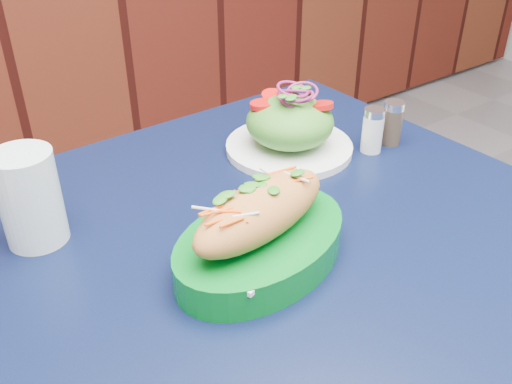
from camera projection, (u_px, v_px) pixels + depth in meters
cafe_table at (285, 296)px, 0.75m from camera, size 0.81×0.81×0.75m
banh_mi_basket at (261, 232)px, 0.65m from camera, size 0.27×0.20×0.11m
salad_plate at (290, 127)px, 0.89m from camera, size 0.20×0.20×0.11m
water_glass at (30, 198)px, 0.68m from camera, size 0.07×0.07×0.12m
salt_shaker at (373, 130)px, 0.89m from camera, size 0.03×0.03×0.07m
pepper_shaker at (392, 123)px, 0.92m from camera, size 0.03×0.03×0.07m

